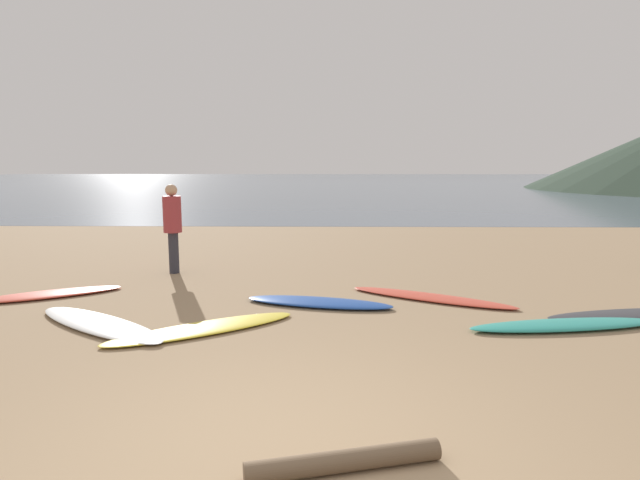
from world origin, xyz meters
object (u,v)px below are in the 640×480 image
(surfboard_1, at_px, (99,324))
(driftwood_log, at_px, (345,461))
(surfboard_3, at_px, (319,302))
(surfboard_5, at_px, (565,325))
(surfboard_2, at_px, (203,328))
(person_1, at_px, (172,221))
(surfboard_6, at_px, (632,314))
(surfboard_0, at_px, (48,294))
(surfboard_4, at_px, (431,297))

(surfboard_1, bearing_deg, driftwood_log, -10.31)
(surfboard_3, height_order, surfboard_5, surfboard_5)
(surfboard_2, relative_size, person_1, 1.45)
(surfboard_6, distance_m, person_1, 7.66)
(surfboard_0, height_order, surfboard_6, surfboard_0)
(surfboard_1, bearing_deg, surfboard_5, 35.46)
(surfboard_2, relative_size, surfboard_6, 0.99)
(surfboard_5, xyz_separation_m, driftwood_log, (-2.87, -3.13, 0.03))
(surfboard_5, bearing_deg, surfboard_1, 171.64)
(surfboard_1, bearing_deg, surfboard_2, 29.46)
(driftwood_log, bearing_deg, person_1, 115.70)
(surfboard_5, height_order, surfboard_6, surfboard_5)
(surfboard_1, height_order, surfboard_5, surfboard_5)
(surfboard_4, height_order, person_1, person_1)
(person_1, bearing_deg, surfboard_5, -79.65)
(surfboard_1, distance_m, driftwood_log, 4.33)
(surfboard_0, relative_size, surfboard_5, 0.86)
(surfboard_6, bearing_deg, person_1, 149.00)
(surfboard_4, height_order, surfboard_6, same)
(surfboard_4, distance_m, surfboard_6, 2.70)
(surfboard_1, distance_m, surfboard_6, 7.08)
(surfboard_2, xyz_separation_m, driftwood_log, (1.68, -2.94, 0.04))
(surfboard_0, relative_size, driftwood_log, 1.61)
(surfboard_6, relative_size, person_1, 1.47)
(surfboard_2, bearing_deg, surfboard_0, 117.07)
(surfboard_3, distance_m, surfboard_6, 4.31)
(surfboard_2, xyz_separation_m, person_1, (-1.40, 3.45, 0.97))
(surfboard_0, height_order, surfboard_2, surfboard_0)
(surfboard_3, bearing_deg, person_1, 154.42)
(surfboard_3, relative_size, person_1, 1.30)
(surfboard_2, relative_size, driftwood_log, 1.82)
(person_1, bearing_deg, surfboard_0, -179.75)
(surfboard_3, height_order, driftwood_log, driftwood_log)
(surfboard_0, xyz_separation_m, surfboard_4, (5.98, -0.07, -0.00))
(surfboard_1, xyz_separation_m, surfboard_3, (2.78, 1.08, 0.00))
(surfboard_5, height_order, driftwood_log, driftwood_log)
(surfboard_4, distance_m, surfboard_5, 1.99)
(surfboard_2, distance_m, surfboard_3, 1.86)
(surfboard_2, distance_m, surfboard_6, 5.73)
(surfboard_1, xyz_separation_m, surfboard_2, (1.37, -0.13, -0.01))
(person_1, bearing_deg, driftwood_log, -115.22)
(surfboard_3, xyz_separation_m, driftwood_log, (0.26, -4.16, 0.03))
(surfboard_3, xyz_separation_m, surfboard_5, (3.14, -1.03, 0.00))
(surfboard_1, relative_size, surfboard_4, 0.96)
(surfboard_0, relative_size, surfboard_1, 0.87)
(surfboard_1, height_order, person_1, person_1)
(surfboard_4, bearing_deg, driftwood_log, -79.30)
(surfboard_4, bearing_deg, surfboard_0, -152.09)
(surfboard_2, height_order, surfboard_3, surfboard_3)
(surfboard_4, bearing_deg, surfboard_2, -124.82)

